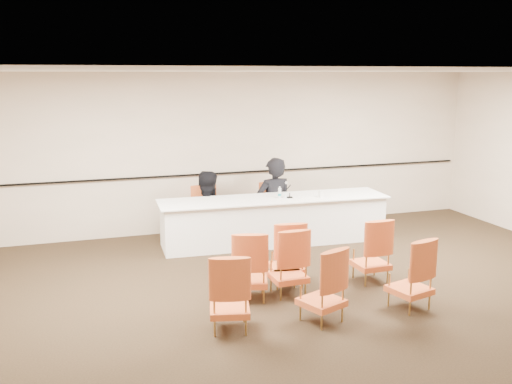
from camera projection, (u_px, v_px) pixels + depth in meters
floor at (319, 303)px, 7.51m from camera, size 10.00×10.00×0.00m
ceiling at (325, 71)px, 6.90m from camera, size 10.00×10.00×0.00m
wall_back at (234, 152)px, 10.92m from camera, size 10.00×0.04×3.00m
wall_rail at (235, 172)px, 10.97m from camera, size 9.80×0.04×0.03m
panel_table at (274, 220)px, 10.13m from camera, size 4.11×1.13×0.82m
panelist_main at (274, 209)px, 10.73m from camera, size 0.76×0.54×1.97m
panelist_main_chair at (274, 209)px, 10.72m from camera, size 0.52×0.52×0.95m
panelist_second at (206, 220)px, 10.41m from camera, size 0.98×0.82×1.81m
panelist_second_chair at (206, 213)px, 10.39m from camera, size 0.52×0.52×0.95m
papers at (307, 197)px, 10.10m from camera, size 0.30×0.22×0.00m
microphone at (290, 190)px, 10.02m from camera, size 0.11×0.20×0.28m
water_bottle at (280, 192)px, 10.04m from camera, size 0.06×0.06×0.20m
drinking_glass at (286, 195)px, 10.07m from camera, size 0.07×0.07×0.10m
coffee_cup at (320, 194)px, 10.10m from camera, size 0.08×0.08×0.12m
aud_chair_front_left at (250, 265)px, 7.57m from camera, size 0.62×0.62×0.95m
aud_chair_front_mid at (287, 253)px, 8.08m from camera, size 0.56×0.56×0.95m
aud_chair_front_right at (371, 250)px, 8.23m from camera, size 0.51×0.51×0.95m
aud_chair_back_left at (229, 291)px, 6.65m from camera, size 0.60×0.60×0.95m
aud_chair_back_mid at (322, 284)px, 6.87m from camera, size 0.65×0.65×0.95m
aud_chair_back_right at (410, 273)px, 7.27m from camera, size 0.61×0.61×0.95m
aud_chair_extra at (288, 261)px, 7.73m from camera, size 0.51×0.51×0.95m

